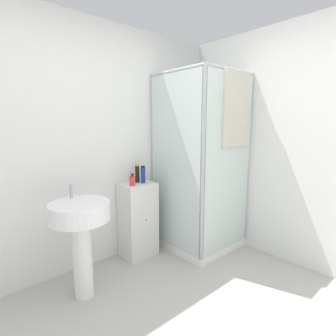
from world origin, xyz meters
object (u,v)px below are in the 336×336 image
Objects in this scene: soap_dispenser at (132,181)px; shampoo_bottle_blue at (143,175)px; shampoo_bottle_tall_black at (137,173)px; sink at (81,227)px.

shampoo_bottle_blue is (0.16, 0.02, 0.04)m from soap_dispenser.
shampoo_bottle_tall_black is at bearing 113.98° from shampoo_bottle_blue.
shampoo_bottle_blue is at bearing -66.02° from shampoo_bottle_tall_black.
sink is 0.93m from shampoo_bottle_tall_black.
shampoo_bottle_tall_black is (0.13, 0.09, 0.05)m from soap_dispenser.
sink is at bearing -160.23° from soap_dispenser.
soap_dispenser is 0.16m from shampoo_bottle_blue.
soap_dispenser is 0.16m from shampoo_bottle_tall_black.
sink is 5.09× the size of shampoo_bottle_blue.
sink is 4.68× the size of shampoo_bottle_tall_black.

